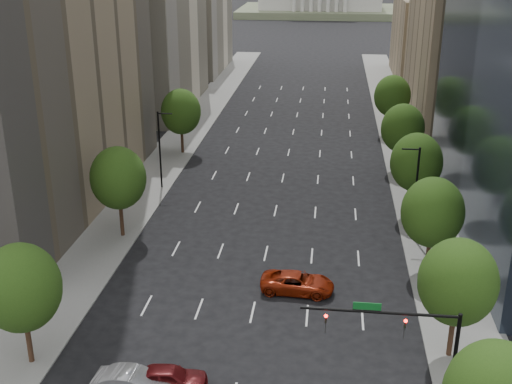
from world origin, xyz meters
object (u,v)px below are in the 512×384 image
at_px(traffic_signal, 413,339).
at_px(car_maroon, 169,378).
at_px(car_red_far, 297,283).
at_px(car_silver, 135,383).

relative_size(traffic_signal, car_maroon, 1.86).
bearing_deg(car_red_far, car_maroon, 154.01).
relative_size(car_maroon, car_silver, 0.94).
distance_m(traffic_signal, car_maroon, 15.31).
bearing_deg(car_red_far, car_silver, 149.42).
distance_m(car_maroon, car_silver, 2.12).
distance_m(traffic_signal, car_red_far, 15.96).
bearing_deg(traffic_signal, car_maroon, 178.47).
bearing_deg(car_maroon, car_red_far, -35.65).
bearing_deg(traffic_signal, car_red_far, 118.44).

